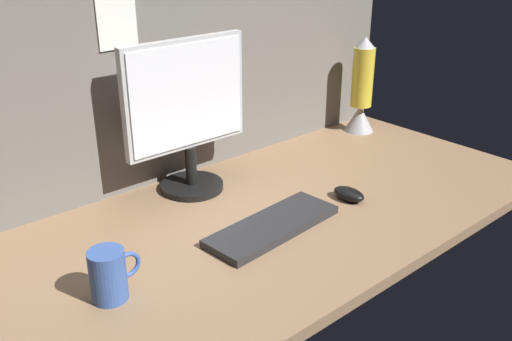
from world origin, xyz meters
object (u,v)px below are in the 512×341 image
object	(u,v)px
monitor	(186,111)
keyboard	(273,226)
lava_lamp	(362,93)
mouse	(349,194)
mug_ceramic_blue	(109,275)

from	to	relation	value
monitor	keyboard	world-z (taller)	monitor
keyboard	lava_lamp	distance (cm)	81.46
mouse	lava_lamp	world-z (taller)	lava_lamp
mouse	mug_ceramic_blue	distance (cm)	71.30
mouse	monitor	bearing A→B (deg)	126.82
monitor	lava_lamp	world-z (taller)	monitor
lava_lamp	monitor	bearing A→B (deg)	179.89
mouse	mug_ceramic_blue	size ratio (longest dim) A/B	0.85
mug_ceramic_blue	lava_lamp	bearing A→B (deg)	15.33
monitor	mug_ceramic_blue	size ratio (longest dim) A/B	3.83
mouse	lava_lamp	bearing A→B (deg)	33.68
keyboard	lava_lamp	xyz separation A→B (cm)	(73.22, 33.09, 13.41)
keyboard	lava_lamp	bearing A→B (deg)	19.60
keyboard	lava_lamp	world-z (taller)	lava_lamp
monitor	keyboard	bearing A→B (deg)	-86.28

